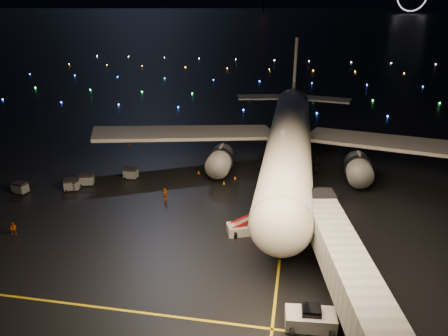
% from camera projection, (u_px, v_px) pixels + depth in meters
% --- Properties ---
extents(ground, '(2000.00, 2000.00, 0.00)m').
position_uv_depth(ground, '(288.00, 33.00, 321.25)').
color(ground, black).
rests_on(ground, ground).
extents(lane_centre, '(0.25, 80.00, 0.02)m').
position_uv_depth(lane_centre, '(286.00, 198.00, 58.30)').
color(lane_centre, yellow).
rests_on(lane_centre, ground).
extents(lane_cross, '(60.00, 0.25, 0.02)m').
position_uv_depth(lane_cross, '(78.00, 305.00, 38.21)').
color(lane_cross, yellow).
rests_on(lane_cross, ground).
extents(airliner, '(62.59, 59.53, 17.55)m').
position_uv_depth(airliner, '(291.00, 112.00, 66.42)').
color(airliner, silver).
rests_on(airliner, ground).
extents(pushback_tug, '(4.23, 2.45, 1.94)m').
position_uv_depth(pushback_tug, '(311.00, 317.00, 35.34)').
color(pushback_tug, beige).
rests_on(pushback_tug, ground).
extents(belt_loader, '(7.31, 4.29, 3.43)m').
position_uv_depth(belt_loader, '(249.00, 219.00, 49.31)').
color(belt_loader, beige).
rests_on(belt_loader, ground).
extents(crew_b, '(0.83, 0.69, 1.56)m').
position_uv_depth(crew_b, '(14.00, 229.00, 49.18)').
color(crew_b, '#E35700').
rests_on(crew_b, ground).
extents(crew_c, '(1.02, 1.00, 1.72)m').
position_uv_depth(crew_c, '(165.00, 194.00, 57.58)').
color(crew_c, '#E35700').
rests_on(crew_c, ground).
extents(safety_cone_0, '(0.40, 0.40, 0.45)m').
position_uv_depth(safety_cone_0, '(224.00, 183.00, 62.76)').
color(safety_cone_0, '#F05E00').
rests_on(safety_cone_0, ground).
extents(safety_cone_1, '(0.44, 0.44, 0.49)m').
position_uv_depth(safety_cone_1, '(235.00, 178.00, 64.43)').
color(safety_cone_1, '#F05E00').
rests_on(safety_cone_1, ground).
extents(safety_cone_2, '(0.57, 0.57, 0.49)m').
position_uv_depth(safety_cone_2, '(199.00, 172.00, 66.47)').
color(safety_cone_2, '#F05E00').
rests_on(safety_cone_2, ground).
extents(safety_cone_3, '(0.46, 0.46, 0.45)m').
position_uv_depth(safety_cone_3, '(128.00, 145.00, 78.47)').
color(safety_cone_3, '#F05E00').
rests_on(safety_cone_3, ground).
extents(taxiway_lights, '(164.00, 92.00, 0.36)m').
position_uv_depth(taxiway_lights, '(262.00, 78.00, 143.54)').
color(taxiway_lights, black).
rests_on(taxiway_lights, ground).
extents(baggage_cart_0, '(1.97, 1.42, 1.62)m').
position_uv_depth(baggage_cart_0, '(131.00, 173.00, 64.48)').
color(baggage_cart_0, slate).
rests_on(baggage_cart_0, ground).
extents(baggage_cart_1, '(2.26, 1.88, 1.66)m').
position_uv_depth(baggage_cart_1, '(87.00, 180.00, 62.21)').
color(baggage_cart_1, slate).
rests_on(baggage_cart_1, ground).
extents(baggage_cart_2, '(1.89, 1.37, 1.55)m').
position_uv_depth(baggage_cart_2, '(72.00, 185.00, 60.62)').
color(baggage_cart_2, slate).
rests_on(baggage_cart_2, ground).
extents(baggage_cart_3, '(2.33, 2.02, 1.66)m').
position_uv_depth(baggage_cart_3, '(72.00, 185.00, 60.51)').
color(baggage_cart_3, slate).
rests_on(baggage_cart_3, ground).
extents(baggage_cart_4, '(2.14, 1.70, 1.62)m').
position_uv_depth(baggage_cart_4, '(20.00, 188.00, 59.61)').
color(baggage_cart_4, slate).
rests_on(baggage_cart_4, ground).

